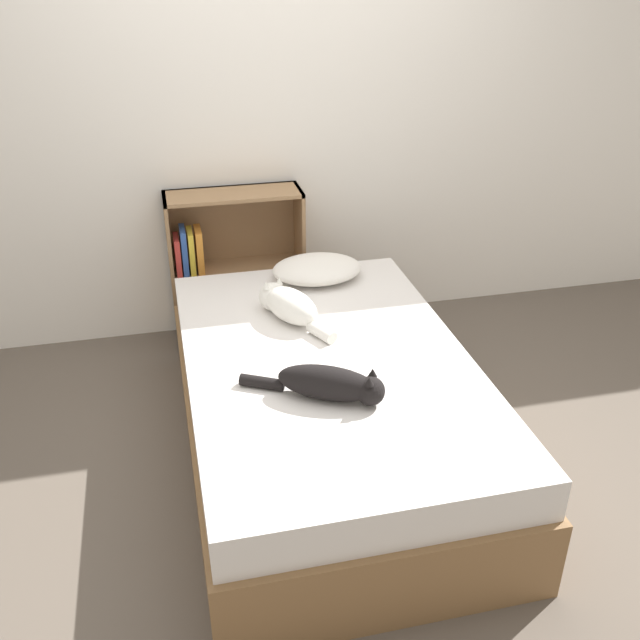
{
  "coord_description": "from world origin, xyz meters",
  "views": [
    {
      "loc": [
        -0.62,
        -2.49,
        2.07
      ],
      "look_at": [
        0.0,
        0.15,
        0.61
      ],
      "focal_mm": 40.0,
      "sensor_mm": 36.0,
      "label": 1
    }
  ],
  "objects_px": {
    "bed": "(328,407)",
    "cat_light": "(288,305)",
    "cat_dark": "(332,384)",
    "bookshelf": "(230,262)",
    "pillow": "(317,269)"
  },
  "relations": [
    {
      "from": "bed",
      "to": "cat_light",
      "type": "distance_m",
      "value": 0.51
    },
    {
      "from": "cat_dark",
      "to": "bookshelf",
      "type": "bearing_deg",
      "value": 126.26
    },
    {
      "from": "bed",
      "to": "pillow",
      "type": "relative_size",
      "value": 4.2
    },
    {
      "from": "bed",
      "to": "pillow",
      "type": "distance_m",
      "value": 0.84
    },
    {
      "from": "pillow",
      "to": "cat_dark",
      "type": "bearing_deg",
      "value": -100.07
    },
    {
      "from": "pillow",
      "to": "cat_light",
      "type": "xyz_separation_m",
      "value": [
        -0.23,
        -0.39,
        0.01
      ]
    },
    {
      "from": "bed",
      "to": "cat_light",
      "type": "height_order",
      "value": "cat_light"
    },
    {
      "from": "cat_light",
      "to": "bookshelf",
      "type": "relative_size",
      "value": 0.54
    },
    {
      "from": "pillow",
      "to": "cat_light",
      "type": "bearing_deg",
      "value": -120.21
    },
    {
      "from": "pillow",
      "to": "cat_light",
      "type": "height_order",
      "value": "cat_light"
    },
    {
      "from": "bed",
      "to": "bookshelf",
      "type": "bearing_deg",
      "value": 102.36
    },
    {
      "from": "bookshelf",
      "to": "cat_light",
      "type": "bearing_deg",
      "value": -78.53
    },
    {
      "from": "cat_light",
      "to": "cat_dark",
      "type": "bearing_deg",
      "value": 156.64
    },
    {
      "from": "cat_dark",
      "to": "bed",
      "type": "bearing_deg",
      "value": 107.28
    },
    {
      "from": "bed",
      "to": "pillow",
      "type": "bearing_deg",
      "value": 80.37
    }
  ]
}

